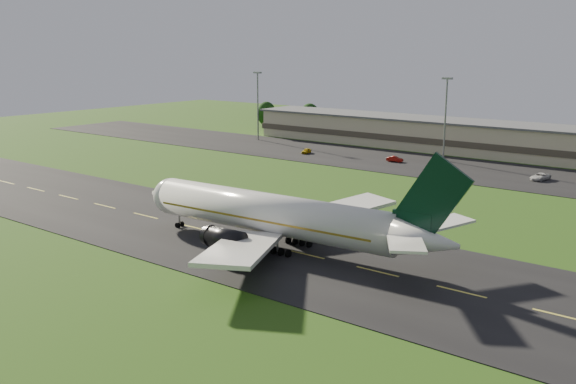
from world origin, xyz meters
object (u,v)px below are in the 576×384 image
Objects in this scene: terminal at (475,138)px; service_vehicle_b at (395,159)px; light_mast_west at (258,98)px; service_vehicle_c at (540,177)px; airliner at (276,215)px; service_vehicle_a at (306,151)px; light_mast_centre at (446,109)px.

service_vehicle_b is (-9.97, -25.00, -3.23)m from terminal.
light_mast_west is 3.90× the size of service_vehicle_c.
light_mast_west is at bearing 71.03° from service_vehicle_b.
light_mast_west reaches higher than terminal.
light_mast_west is at bearing 128.34° from airliner.
terminal reaches higher than service_vehicle_b.
light_mast_west reaches higher than service_vehicle_a.
terminal is at bearing 85.05° from light_mast_centre.
service_vehicle_c is at bearing 74.70° from airliner.
service_vehicle_c is at bearing -20.26° from light_mast_centre.
airliner is 96.68m from terminal.
light_mast_west is at bearing -165.24° from terminal.
airliner is 12.86× the size of service_vehicle_b.
light_mast_west is at bearing -172.80° from service_vehicle_c.
service_vehicle_a is at bearing 87.66° from service_vehicle_b.
airliner is 81.20m from light_mast_centre.
service_vehicle_b is 34.89m from service_vehicle_c.
airliner is at bearing -69.14° from service_vehicle_a.
airliner reaches higher than service_vehicle_b.
light_mast_centre is at bearing -53.42° from service_vehicle_b.
service_vehicle_c is at bearing -6.42° from light_mast_west.
airliner reaches higher than service_vehicle_c.
airliner is at bearing -88.13° from service_vehicle_c.
service_vehicle_b is at bearing -9.73° from light_mast_west.
airliner is 13.38× the size of service_vehicle_a.
service_vehicle_a is at bearing 119.83° from airliner.
service_vehicle_a is at bearing -160.44° from light_mast_centre.
terminal is 44.61m from service_vehicle_a.
light_mast_west is (-61.40, -16.18, 8.75)m from terminal.
light_mast_centre is (-1.40, -16.18, 8.75)m from terminal.
service_vehicle_b is at bearing 102.36° from airliner.
service_vehicle_b is at bearing -111.74° from terminal.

